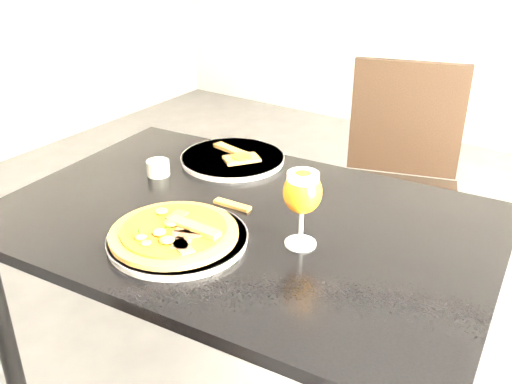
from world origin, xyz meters
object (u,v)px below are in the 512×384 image
Objects in this scene: chair_far at (398,182)px; pizza at (175,232)px; beer_glass at (302,193)px; dining_table at (242,247)px.

chair_far is 3.24× the size of pizza.
pizza is 0.30m from beer_glass.
pizza is at bearing -111.49° from dining_table.
pizza is (-0.05, -0.18, 0.12)m from dining_table.
dining_table is at bearing 169.99° from beer_glass.
chair_far is 0.99m from beer_glass.
beer_glass is at bearing -14.84° from dining_table.
dining_table is 0.29m from beer_glass.
dining_table is 1.35× the size of chair_far.
chair_far is 5.22× the size of beer_glass.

